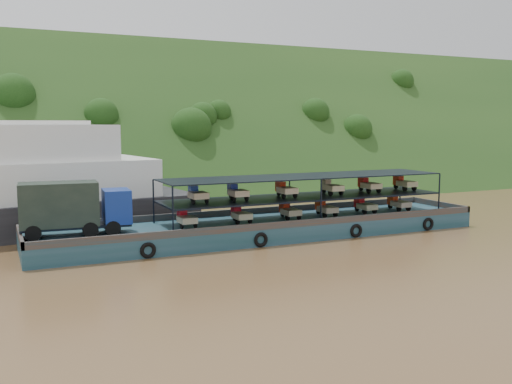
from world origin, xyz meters
name	(u,v)px	position (x,y,z in m)	size (l,w,h in m)	color
ground	(296,236)	(0.00, 0.00, 0.00)	(160.00, 160.00, 0.00)	brown
hillside	(166,188)	(0.00, 36.00, 0.00)	(140.00, 28.00, 28.00)	#1C3D16
cargo_barge	(247,222)	(-3.67, 0.99, 1.19)	(35.00, 7.18, 4.80)	#123A3F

